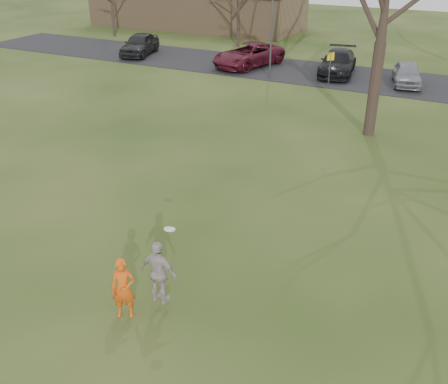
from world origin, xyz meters
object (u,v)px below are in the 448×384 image
at_px(car_3, 338,63).
at_px(lamp_post, 272,13).
at_px(building, 197,6).
at_px(player_defender, 123,289).
at_px(car_0, 140,44).
at_px(car_2, 248,55).
at_px(catching_play, 159,273).
at_px(car_4, 407,74).

bearing_deg(car_3, lamp_post, -150.84).
height_order(building, lamp_post, lamp_post).
distance_m(player_defender, lamp_post, 23.81).
bearing_deg(car_0, car_3, -10.75).
height_order(player_defender, car_2, player_defender).
relative_size(player_defender, car_2, 0.29).
xyz_separation_m(player_defender, catching_play, (0.66, 0.58, 0.30)).
bearing_deg(car_3, player_defender, -94.44).
relative_size(car_4, lamp_post, 0.63).
distance_m(car_2, catching_play, 26.08).
relative_size(car_4, building, 0.19).
relative_size(car_3, building, 0.25).
distance_m(player_defender, building, 43.13).
height_order(player_defender, car_4, player_defender).
bearing_deg(car_2, player_defender, -55.78).
relative_size(car_3, catching_play, 2.45).
xyz_separation_m(car_3, car_4, (4.48, -0.64, -0.08)).
height_order(car_0, car_4, car_0).
relative_size(car_2, lamp_post, 0.89).
distance_m(building, lamp_post, 20.99).
distance_m(car_4, building, 25.83).
relative_size(car_0, lamp_post, 0.74).
height_order(car_3, car_4, car_3).
bearing_deg(player_defender, car_4, 56.92).
relative_size(car_0, catching_play, 2.22).
relative_size(car_4, catching_play, 1.87).
height_order(car_3, lamp_post, lamp_post).
relative_size(player_defender, catching_play, 0.76).
relative_size(player_defender, car_0, 0.34).
bearing_deg(catching_play, player_defender, -138.53).
bearing_deg(car_4, building, 135.53).
distance_m(car_3, catching_play, 25.29).
relative_size(car_0, car_2, 0.83).
bearing_deg(catching_play, car_2, 109.47).
distance_m(car_4, catching_play, 24.59).
height_order(car_2, car_4, car_2).
bearing_deg(car_3, building, 135.52).
xyz_separation_m(car_2, building, (-11.49, 13.27, 1.12)).
xyz_separation_m(catching_play, building, (-20.18, 37.86, 0.83)).
bearing_deg(lamp_post, building, 132.09).
relative_size(player_defender, building, 0.08).
bearing_deg(car_4, car_3, 158.49).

